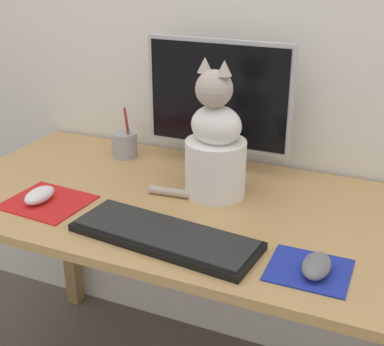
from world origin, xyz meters
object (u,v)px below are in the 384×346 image
Objects in this scene: keyboard at (165,236)px; pen_cup at (125,144)px; computer_mouse_left at (39,195)px; monitor at (220,103)px; cat at (215,147)px; computer_mouse_right at (316,266)px.

pen_cup is at bearing 135.53° from keyboard.
computer_mouse_left is at bearing -95.92° from pen_cup.
monitor reaches higher than keyboard.
cat is 0.42m from pen_cup.
cat is 2.22× the size of pen_cup.
cat is at bearing 140.74° from computer_mouse_right.
monitor is 0.58m from computer_mouse_left.
keyboard is 0.56m from pen_cup.
cat is (0.06, -0.18, -0.07)m from monitor.
monitor is 0.64m from computer_mouse_right.
monitor is at bearing 131.11° from computer_mouse_right.
monitor is 2.61× the size of pen_cup.
computer_mouse_left is 0.76m from computer_mouse_right.
computer_mouse_right is (0.40, -0.46, -0.19)m from monitor.
computer_mouse_left is at bearing -134.76° from cat.
pen_cup is (-0.36, 0.43, 0.03)m from keyboard.
pen_cup is at bearing 149.01° from computer_mouse_right.
keyboard is at bearing -78.12° from cat.
cat reaches higher than keyboard.
pen_cup is at bearing 173.32° from cat.
keyboard is 4.59× the size of computer_mouse_left.
computer_mouse_right is at bearing -3.07° from computer_mouse_left.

